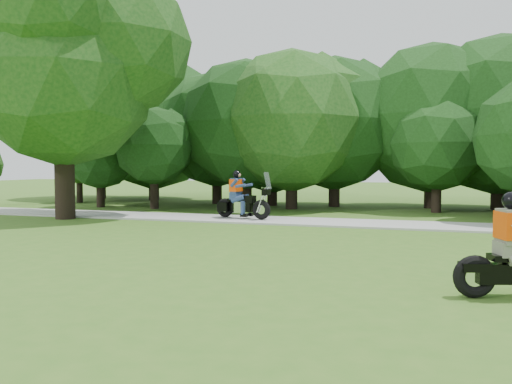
# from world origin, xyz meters

# --- Properties ---
(ground) EXTENTS (100.00, 100.00, 0.00)m
(ground) POSITION_xyz_m (0.00, 0.00, 0.00)
(ground) COLOR #36621C
(ground) RESTS_ON ground
(walkway) EXTENTS (60.00, 2.20, 0.06)m
(walkway) POSITION_xyz_m (0.00, 8.00, 0.03)
(walkway) COLOR gray
(walkway) RESTS_ON ground
(tree_line) EXTENTS (39.85, 11.88, 7.77)m
(tree_line) POSITION_xyz_m (0.55, 14.46, 3.69)
(tree_line) COLOR black
(tree_line) RESTS_ON ground
(big_tree_west) EXTENTS (8.64, 6.56, 9.96)m
(big_tree_west) POSITION_xyz_m (-10.54, 6.85, 5.76)
(big_tree_west) COLOR black
(big_tree_west) RESTS_ON ground
(touring_motorcycle) EXTENTS (2.15, 0.99, 1.65)m
(touring_motorcycle) POSITION_xyz_m (-4.53, 8.04, 0.66)
(touring_motorcycle) COLOR black
(touring_motorcycle) RESTS_ON walkway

